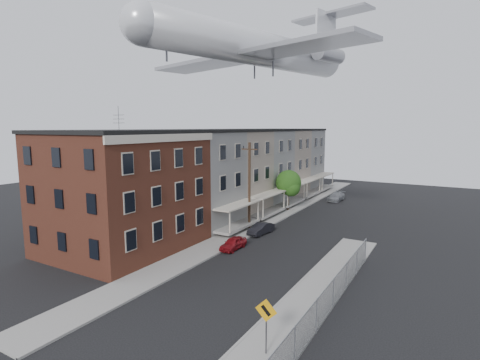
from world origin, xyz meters
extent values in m
plane|color=black|center=(0.00, 0.00, 0.00)|extent=(120.00, 120.00, 0.00)
cube|color=gray|center=(-5.50, 24.00, 0.06)|extent=(3.00, 62.00, 0.12)
cube|color=gray|center=(5.50, 6.00, 0.06)|extent=(3.00, 26.00, 0.12)
cube|color=gray|center=(-4.05, 24.00, 0.07)|extent=(0.15, 62.00, 0.14)
cube|color=gray|center=(4.05, 6.00, 0.07)|extent=(0.15, 26.00, 0.14)
cube|color=#381911|center=(-12.00, 7.00, 5.00)|extent=(10.00, 12.00, 10.00)
cube|color=black|center=(-12.00, 7.00, 10.15)|extent=(10.30, 12.30, 0.30)
cube|color=beige|center=(-6.92, 7.00, 9.70)|extent=(0.16, 12.20, 0.60)
cylinder|color=#515156|center=(-10.00, 5.00, 11.15)|extent=(0.04, 0.04, 2.00)
cube|color=slate|center=(-12.00, 16.50, 5.00)|extent=(10.00, 7.00, 10.00)
cube|color=black|center=(-12.00, 16.50, 10.15)|extent=(10.25, 7.00, 0.30)
cube|color=gray|center=(-6.10, 16.50, 0.55)|extent=(1.80, 6.40, 0.25)
cube|color=beige|center=(-6.10, 16.50, 2.75)|extent=(1.90, 6.50, 0.15)
cube|color=gray|center=(-12.00, 23.50, 5.00)|extent=(10.00, 7.00, 10.00)
cube|color=black|center=(-12.00, 23.50, 10.15)|extent=(10.25, 7.00, 0.30)
cube|color=gray|center=(-6.10, 23.50, 0.55)|extent=(1.80, 6.40, 0.25)
cube|color=beige|center=(-6.10, 23.50, 2.75)|extent=(1.90, 6.50, 0.15)
cube|color=slate|center=(-12.00, 30.50, 5.00)|extent=(10.00, 7.00, 10.00)
cube|color=black|center=(-12.00, 30.50, 10.15)|extent=(10.25, 7.00, 0.30)
cube|color=gray|center=(-6.10, 30.50, 0.55)|extent=(1.80, 6.40, 0.25)
cube|color=beige|center=(-6.10, 30.50, 2.75)|extent=(1.90, 6.50, 0.15)
cube|color=gray|center=(-12.00, 37.50, 5.00)|extent=(10.00, 7.00, 10.00)
cube|color=black|center=(-12.00, 37.50, 10.15)|extent=(10.25, 7.00, 0.30)
cube|color=gray|center=(-6.10, 37.50, 0.55)|extent=(1.80, 6.40, 0.25)
cube|color=beige|center=(-6.10, 37.50, 2.75)|extent=(1.90, 6.50, 0.15)
cube|color=slate|center=(-12.00, 44.50, 5.00)|extent=(10.00, 7.00, 10.00)
cube|color=black|center=(-12.00, 44.50, 10.15)|extent=(10.25, 7.00, 0.30)
cube|color=gray|center=(-6.10, 44.50, 0.55)|extent=(1.80, 6.40, 0.25)
cube|color=beige|center=(-6.10, 44.50, 2.75)|extent=(1.90, 6.50, 0.15)
cylinder|color=gray|center=(7.00, -1.00, 0.95)|extent=(0.06, 0.06, 1.90)
cylinder|color=gray|center=(7.00, 2.00, 0.95)|extent=(0.06, 0.06, 1.90)
cylinder|color=gray|center=(7.00, 5.00, 0.95)|extent=(0.06, 0.06, 1.90)
cylinder|color=gray|center=(7.00, 8.00, 0.95)|extent=(0.06, 0.06, 1.90)
cylinder|color=gray|center=(7.00, 11.00, 0.95)|extent=(0.06, 0.06, 1.90)
cylinder|color=gray|center=(7.00, 14.00, 0.95)|extent=(0.06, 0.06, 1.90)
cube|color=gray|center=(7.00, 5.00, 1.85)|extent=(0.04, 18.00, 0.04)
cube|color=gray|center=(7.00, 5.00, 0.95)|extent=(0.02, 18.00, 1.80)
cylinder|color=#515156|center=(5.60, -1.00, 1.30)|extent=(0.07, 0.07, 2.60)
cube|color=orange|center=(5.60, -1.04, 2.25)|extent=(1.10, 0.03, 1.10)
cube|color=black|center=(5.60, -1.06, 2.25)|extent=(0.52, 0.02, 0.52)
cylinder|color=black|center=(-5.60, 18.00, 4.50)|extent=(0.26, 0.26, 9.00)
cube|color=black|center=(-5.60, 18.00, 8.30)|extent=(1.80, 0.12, 0.12)
cylinder|color=black|center=(-6.30, 18.00, 8.50)|extent=(0.08, 0.08, 0.25)
cylinder|color=black|center=(-4.90, 18.00, 8.50)|extent=(0.08, 0.08, 0.25)
cylinder|color=black|center=(-5.40, 28.00, 1.20)|extent=(0.24, 0.24, 2.40)
sphere|color=#1B4412|center=(-5.40, 28.00, 3.60)|extent=(3.20, 3.20, 3.20)
sphere|color=#1B4412|center=(-4.90, 27.70, 3.04)|extent=(2.24, 2.24, 2.24)
imported|color=maroon|center=(-3.60, 11.39, 0.53)|extent=(1.28, 3.12, 1.06)
imported|color=black|center=(-3.60, 16.75, 0.55)|extent=(1.58, 3.48, 1.11)
imported|color=gray|center=(-1.80, 37.34, 0.60)|extent=(1.84, 4.21, 1.20)
cylinder|color=silver|center=(-5.92, 20.04, 18.61)|extent=(10.48, 26.36, 3.52)
sphere|color=silver|center=(-9.46, 7.33, 18.61)|extent=(3.52, 3.52, 3.52)
cone|color=silver|center=(-2.37, 32.74, 18.61)|extent=(4.28, 4.12, 3.52)
cube|color=#939399|center=(-6.36, 18.45, 17.51)|extent=(26.66, 11.54, 0.38)
cylinder|color=#939399|center=(-5.95, 29.75, 18.83)|extent=(2.88, 4.71, 1.76)
cylinder|color=#939399|center=(-0.86, 28.33, 18.83)|extent=(2.88, 4.71, 1.76)
cube|color=silver|center=(-2.52, 32.21, 21.68)|extent=(1.39, 4.10, 6.16)
cube|color=#939399|center=(-2.22, 33.27, 24.54)|extent=(10.83, 5.56, 0.27)
cylinder|color=#515156|center=(-8.87, 9.45, 16.63)|extent=(0.18, 0.18, 1.32)
camera|label=1|loc=(12.56, -15.53, 10.52)|focal=28.00mm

